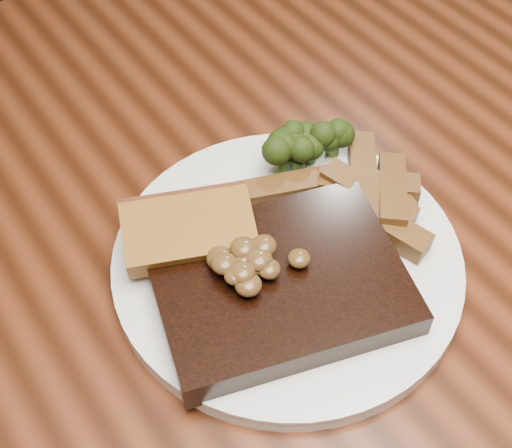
{
  "coord_description": "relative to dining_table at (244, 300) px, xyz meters",
  "views": [
    {
      "loc": [
        -0.2,
        -0.31,
        1.23
      ],
      "look_at": [
        0.01,
        -0.01,
        0.78
      ],
      "focal_mm": 50.0,
      "sensor_mm": 36.0,
      "label": 1
    }
  ],
  "objects": [
    {
      "name": "garlic_bread",
      "position": [
        -0.05,
        0.0,
        0.12
      ],
      "size": [
        0.12,
        0.09,
        0.02
      ],
      "primitive_type": "cube",
      "rotation": [
        0.0,
        0.0,
        -0.4
      ],
      "color": "#886218",
      "rests_on": "plate"
    },
    {
      "name": "steak_bone",
      "position": [
        -0.01,
        -0.13,
        0.11
      ],
      "size": [
        0.14,
        0.05,
        0.02
      ],
      "primitive_type": "cube",
      "rotation": [
        0.0,
        0.0,
        -0.29
      ],
      "color": "#BCB192",
      "rests_on": "plate"
    },
    {
      "name": "broccoli_cluster",
      "position": [
        0.09,
        0.03,
        0.12
      ],
      "size": [
        0.07,
        0.07,
        0.04
      ],
      "primitive_type": null,
      "color": "#20310B",
      "rests_on": "plate"
    },
    {
      "name": "potato_wedges",
      "position": [
        0.09,
        -0.03,
        0.12
      ],
      "size": [
        0.11,
        0.11,
        0.02
      ],
      "primitive_type": null,
      "color": "brown",
      "rests_on": "plate"
    },
    {
      "name": "dining_table",
      "position": [
        0.0,
        0.0,
        0.0
      ],
      "size": [
        1.6,
        0.9,
        0.75
      ],
      "color": "#4E220F",
      "rests_on": "ground"
    },
    {
      "name": "mushroom_pile",
      "position": [
        -0.02,
        -0.05,
        0.15
      ],
      "size": [
        0.06,
        0.06,
        0.03
      ],
      "primitive_type": null,
      "color": "#513819",
      "rests_on": "steak"
    },
    {
      "name": "steak",
      "position": [
        -0.01,
        -0.07,
        0.12
      ],
      "size": [
        0.22,
        0.19,
        0.03
      ],
      "primitive_type": "cube",
      "rotation": [
        0.0,
        0.0,
        -0.29
      ],
      "color": "black",
      "rests_on": "plate"
    },
    {
      "name": "plate",
      "position": [
        0.01,
        -0.04,
        0.1
      ],
      "size": [
        0.29,
        0.29,
        0.01
      ],
      "primitive_type": "cylinder",
      "rotation": [
        0.0,
        0.0,
        -0.02
      ],
      "color": "white",
      "rests_on": "dining_table"
    }
  ]
}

